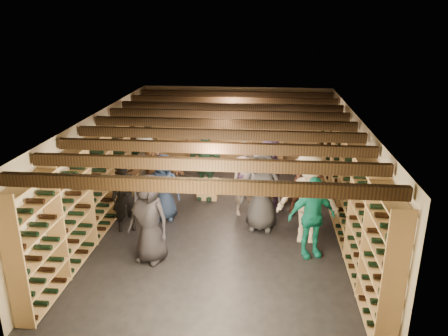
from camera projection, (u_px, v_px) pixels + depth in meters
name	position (u px, v px, depth m)	size (l,w,h in m)	color
ground	(224.00, 222.00, 9.73)	(8.00, 8.00, 0.00)	black
walls	(223.00, 172.00, 9.34)	(5.52, 8.02, 2.40)	#BFB495
ceiling	(223.00, 117.00, 8.94)	(5.50, 8.00, 0.01)	beige
ceiling_joists	(223.00, 124.00, 8.99)	(5.40, 7.12, 0.18)	black
wine_rack_left	(108.00, 173.00, 9.61)	(0.32, 7.50, 2.15)	tan
wine_rack_right	(345.00, 181.00, 9.14)	(0.32, 7.50, 2.15)	tan
wine_rack_back	(236.00, 133.00, 12.98)	(4.70, 0.30, 2.15)	tan
crate_stack_left	(208.00, 189.00, 10.92)	(0.51, 0.35, 0.51)	tan
crate_stack_right	(278.00, 193.00, 10.89)	(0.53, 0.37, 0.34)	tan
crate_loose	(233.00, 188.00, 11.48)	(0.50, 0.33, 0.17)	tan
person_0	(149.00, 219.00, 7.97)	(0.83, 0.54, 1.70)	black
person_1	(125.00, 196.00, 9.16)	(0.57, 0.37, 1.55)	black
person_3	(308.00, 198.00, 8.63)	(1.24, 0.71, 1.91)	beige
person_4	(312.00, 217.00, 8.16)	(0.94, 0.39, 1.60)	#128874
person_5	(155.00, 174.00, 10.44)	(1.43, 0.45, 1.54)	brown
person_6	(163.00, 187.00, 9.67)	(0.75, 0.49, 1.53)	#1E2E4D
person_7	(246.00, 179.00, 9.90)	(0.63, 0.41, 1.72)	slate
person_8	(307.00, 180.00, 9.94)	(0.79, 0.62, 1.63)	#4D2A1F
person_9	(146.00, 166.00, 10.87)	(1.05, 0.60, 1.63)	#A19E93
person_10	(205.00, 166.00, 10.72)	(1.01, 0.42, 1.73)	#224535
person_11	(270.00, 174.00, 10.13)	(1.63, 0.52, 1.75)	slate
person_12	(262.00, 189.00, 9.17)	(0.89, 0.58, 1.81)	#323238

